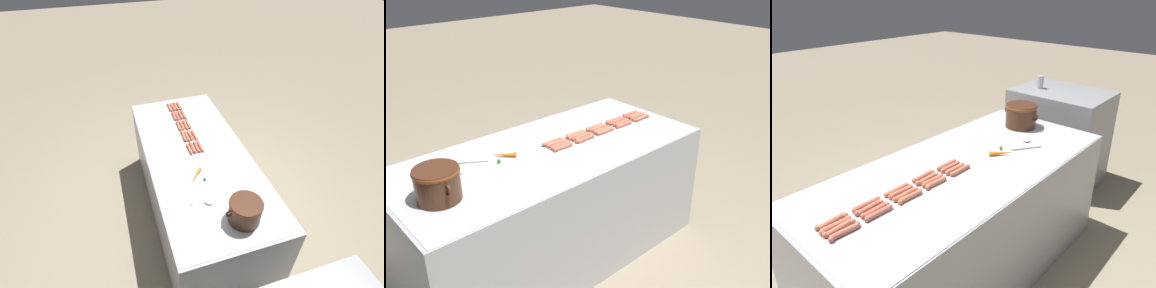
# 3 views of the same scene
# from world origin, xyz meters

# --- Properties ---
(ground_plane) EXTENTS (20.00, 20.00, 0.00)m
(ground_plane) POSITION_xyz_m (0.00, 0.00, 0.00)
(ground_plane) COLOR gray
(griddle_counter) EXTENTS (0.94, 2.11, 0.84)m
(griddle_counter) POSITION_xyz_m (0.00, 0.00, 0.42)
(griddle_counter) COLOR #ADAFB5
(griddle_counter) RESTS_ON ground_plane
(hot_dog_0) EXTENTS (0.04, 0.17, 0.03)m
(hot_dog_0) POSITION_xyz_m (-0.06, -0.86, 0.86)
(hot_dog_0) COLOR #CB724E
(hot_dog_0) RESTS_ON griddle_counter
(hot_dog_1) EXTENTS (0.03, 0.17, 0.03)m
(hot_dog_1) POSITION_xyz_m (-0.06, -0.67, 0.86)
(hot_dog_1) COLOR #CF6652
(hot_dog_1) RESTS_ON griddle_counter
(hot_dog_2) EXTENTS (0.03, 0.17, 0.03)m
(hot_dog_2) POSITION_xyz_m (-0.06, -0.48, 0.86)
(hot_dog_2) COLOR #CF7155
(hot_dog_2) RESTS_ON griddle_counter
(hot_dog_3) EXTENTS (0.03, 0.17, 0.03)m
(hot_dog_3) POSITION_xyz_m (-0.06, -0.28, 0.86)
(hot_dog_3) COLOR #D36852
(hot_dog_3) RESTS_ON griddle_counter
(hot_dog_4) EXTENTS (0.03, 0.17, 0.03)m
(hot_dog_4) POSITION_xyz_m (-0.06, -0.08, 0.86)
(hot_dog_4) COLOR #CE6651
(hot_dog_4) RESTS_ON griddle_counter
(hot_dog_5) EXTENTS (0.03, 0.17, 0.03)m
(hot_dog_5) POSITION_xyz_m (-0.02, -0.86, 0.86)
(hot_dog_5) COLOR #CF684F
(hot_dog_5) RESTS_ON griddle_counter
(hot_dog_6) EXTENTS (0.03, 0.17, 0.03)m
(hot_dog_6) POSITION_xyz_m (-0.02, -0.67, 0.86)
(hot_dog_6) COLOR #CD6E4E
(hot_dog_6) RESTS_ON griddle_counter
(hot_dog_7) EXTENTS (0.03, 0.17, 0.03)m
(hot_dog_7) POSITION_xyz_m (-0.02, -0.47, 0.86)
(hot_dog_7) COLOR #CF6C4F
(hot_dog_7) RESTS_ON griddle_counter
(hot_dog_8) EXTENTS (0.04, 0.17, 0.03)m
(hot_dog_8) POSITION_xyz_m (-0.02, -0.28, 0.86)
(hot_dog_8) COLOR #CD6F4C
(hot_dog_8) RESTS_ON griddle_counter
(hot_dog_9) EXTENTS (0.03, 0.17, 0.03)m
(hot_dog_9) POSITION_xyz_m (-0.02, -0.09, 0.86)
(hot_dog_9) COLOR #CB6752
(hot_dog_9) RESTS_ON griddle_counter
(hot_dog_10) EXTENTS (0.03, 0.17, 0.03)m
(hot_dog_10) POSITION_xyz_m (0.01, -0.86, 0.86)
(hot_dog_10) COLOR #CD7053
(hot_dog_10) RESTS_ON griddle_counter
(hot_dog_11) EXTENTS (0.03, 0.17, 0.03)m
(hot_dog_11) POSITION_xyz_m (0.02, -0.67, 0.86)
(hot_dog_11) COLOR #CC6650
(hot_dog_11) RESTS_ON griddle_counter
(hot_dog_12) EXTENTS (0.03, 0.17, 0.03)m
(hot_dog_12) POSITION_xyz_m (0.02, -0.47, 0.86)
(hot_dog_12) COLOR #D46B4E
(hot_dog_12) RESTS_ON griddle_counter
(hot_dog_13) EXTENTS (0.03, 0.17, 0.03)m
(hot_dog_13) POSITION_xyz_m (0.02, -0.27, 0.86)
(hot_dog_13) COLOR #D16752
(hot_dog_13) RESTS_ON griddle_counter
(hot_dog_14) EXTENTS (0.03, 0.17, 0.03)m
(hot_dog_14) POSITION_xyz_m (0.02, -0.09, 0.86)
(hot_dog_14) COLOR #CA6D51
(hot_dog_14) RESTS_ON griddle_counter
(hot_dog_15) EXTENTS (0.04, 0.17, 0.03)m
(hot_dog_15) POSITION_xyz_m (0.05, -0.86, 0.86)
(hot_dog_15) COLOR #C96A54
(hot_dog_15) RESTS_ON griddle_counter
(hot_dog_16) EXTENTS (0.03, 0.17, 0.03)m
(hot_dog_16) POSITION_xyz_m (0.05, -0.67, 0.86)
(hot_dog_16) COLOR #CD6656
(hot_dog_16) RESTS_ON griddle_counter
(hot_dog_17) EXTENTS (0.03, 0.17, 0.03)m
(hot_dog_17) POSITION_xyz_m (0.05, -0.47, 0.86)
(hot_dog_17) COLOR #D8704F
(hot_dog_17) RESTS_ON griddle_counter
(hot_dog_18) EXTENTS (0.04, 0.17, 0.03)m
(hot_dog_18) POSITION_xyz_m (0.05, -0.28, 0.86)
(hot_dog_18) COLOR #CE714D
(hot_dog_18) RESTS_ON griddle_counter
(hot_dog_19) EXTENTS (0.03, 0.17, 0.03)m
(hot_dog_19) POSITION_xyz_m (0.05, -0.08, 0.86)
(hot_dog_19) COLOR #CA6E50
(hot_dog_19) RESTS_ON griddle_counter
(bean_pot) EXTENTS (0.31, 0.25, 0.18)m
(bean_pot) POSITION_xyz_m (-0.10, 0.80, 0.95)
(bean_pot) COLOR #472616
(bean_pot) RESTS_ON griddle_counter
(serving_spoon) EXTENTS (0.18, 0.25, 0.02)m
(serving_spoon) POSITION_xyz_m (0.12, 0.55, 0.85)
(serving_spoon) COLOR #B7B7BC
(serving_spoon) RESTS_ON griddle_counter
(carrot) EXTENTS (0.14, 0.15, 0.03)m
(carrot) POSITION_xyz_m (0.10, 0.28, 0.86)
(carrot) COLOR orange
(carrot) RESTS_ON griddle_counter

